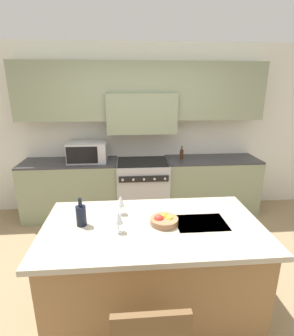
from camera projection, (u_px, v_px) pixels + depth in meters
The scene contains 11 objects.
ground_plane at pixel (153, 289), 2.77m from camera, with size 10.00×10.00×0.00m, color #997F5B.
back_cabinetry at pixel (141, 115), 4.19m from camera, with size 10.00×0.46×2.70m.
back_counter at pixel (142, 187), 4.30m from camera, with size 3.76×0.62×0.93m.
range_stove at pixel (143, 188), 4.28m from camera, with size 0.80×0.70×0.91m.
microwave at pixel (87, 152), 4.04m from camera, with size 0.58×0.41×0.30m.
kitchen_island at pixel (153, 268), 2.40m from camera, with size 1.90×1.05×0.91m.
wine_bottle at pixel (81, 215), 2.23m from camera, with size 0.09×0.09×0.25m.
wine_glass_near at pixel (118, 218), 2.12m from camera, with size 0.08×0.08×0.19m.
wine_glass_far at pixel (121, 201), 2.42m from camera, with size 0.08×0.08×0.19m.
fruit_bowl at pixel (164, 220), 2.27m from camera, with size 0.24×0.24×0.09m.
oil_bottle_on_counter at pixel (182, 154), 4.19m from camera, with size 0.06×0.06×0.22m.
Camera 1 is at (-0.25, -2.24, 2.06)m, focal length 28.00 mm.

